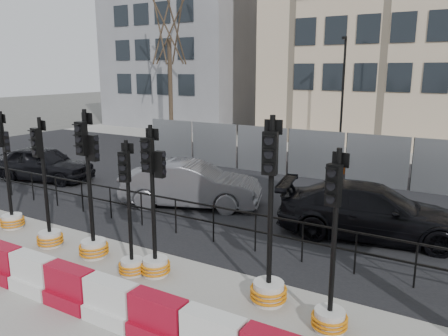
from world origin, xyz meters
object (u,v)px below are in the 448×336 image
Objects in this scene: traffic_signal_h at (330,296)px; car_a at (44,164)px; car_c at (372,211)px; traffic_signal_d at (92,224)px.

traffic_signal_h reaches higher than car_a.
car_a is 0.83× the size of car_c.
traffic_signal_d is 0.81× the size of car_a.
car_c is at bearing 43.06° from traffic_signal_d.
car_c is (-0.35, 4.77, 0.06)m from traffic_signal_h.
car_c is (5.36, 4.68, -0.12)m from traffic_signal_d.
traffic_signal_h is 13.75m from car_a.
car_c is at bearing -100.80° from car_a.
traffic_signal_d is at bearing 120.18° from car_c.
car_a is (-13.04, 4.37, 0.04)m from traffic_signal_h.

